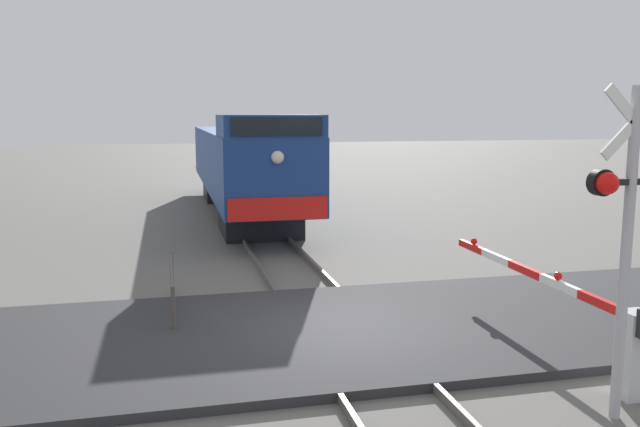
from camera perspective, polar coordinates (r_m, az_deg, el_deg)
ground_plane at (r=12.13m, az=1.70°, el=-10.61°), size 160.00×160.00×0.00m
rail_track_left at (r=11.94m, az=-1.69°, el=-10.54°), size 0.08×80.00×0.15m
rail_track_right at (r=12.30m, az=4.98°, el=-9.99°), size 0.08×80.00×0.15m
road_surface at (r=12.10m, az=1.70°, el=-10.27°), size 36.00×5.48×0.15m
locomotive at (r=26.22m, az=-6.75°, el=4.39°), size 2.97×17.30×3.99m
crossing_signal at (r=9.14m, az=25.56°, el=-0.03°), size 1.18×0.33×4.39m
crossing_gate at (r=10.90m, az=23.26°, el=-8.77°), size 0.36×6.14×1.39m
guard_railing at (r=13.59m, az=-12.83°, el=-5.91°), size 0.08×3.11×0.95m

